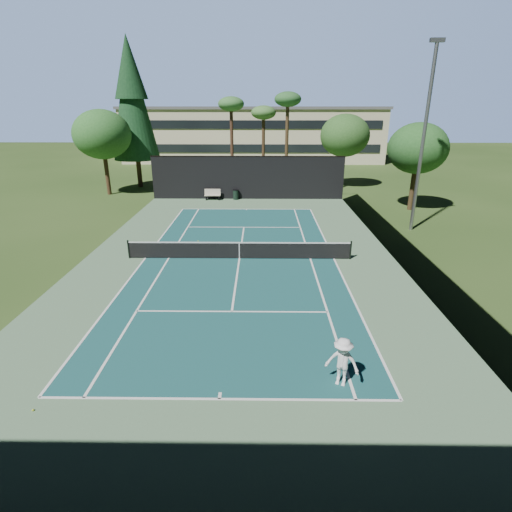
{
  "coord_description": "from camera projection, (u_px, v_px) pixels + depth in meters",
  "views": [
    {
      "loc": [
        1.23,
        -21.6,
        8.28
      ],
      "look_at": [
        1.0,
        -3.0,
        1.3
      ],
      "focal_mm": 28.0,
      "sensor_mm": 36.0,
      "label": 1
    }
  ],
  "objects": [
    {
      "name": "palm_b",
      "position": [
        264.0,
        115.0,
        44.89
      ],
      "size": [
        2.8,
        2.8,
        8.42
      ],
      "color": "#45301D",
      "rests_on": "ground"
    },
    {
      "name": "court_lines",
      "position": [
        239.0,
        258.0,
        23.14
      ],
      "size": [
        11.07,
        23.87,
        0.01
      ],
      "color": "white",
      "rests_on": "ground"
    },
    {
      "name": "tennis_ball_c",
      "position": [
        220.0,
        248.0,
        24.73
      ],
      "size": [
        0.07,
        0.07,
        0.07
      ],
      "primitive_type": "sphere",
      "color": "gold",
      "rests_on": "ground"
    },
    {
      "name": "pine_tree",
      "position": [
        131.0,
        93.0,
        40.52
      ],
      "size": [
        4.8,
        4.8,
        15.0
      ],
      "color": "#402D1B",
      "rests_on": "ground"
    },
    {
      "name": "fence",
      "position": [
        239.0,
        225.0,
        22.5
      ],
      "size": [
        18.04,
        32.05,
        4.03
      ],
      "color": "black",
      "rests_on": "ground"
    },
    {
      "name": "campus_building",
      "position": [
        254.0,
        133.0,
        64.72
      ],
      "size": [
        40.5,
        12.5,
        8.3
      ],
      "color": "beige",
      "rests_on": "ground"
    },
    {
      "name": "decid_tree_b",
      "position": [
        418.0,
        149.0,
        32.44
      ],
      "size": [
        4.8,
        4.8,
        7.14
      ],
      "color": "#47351E",
      "rests_on": "ground"
    },
    {
      "name": "apron_slab",
      "position": [
        239.0,
        259.0,
        23.15
      ],
      "size": [
        18.0,
        32.0,
        0.01
      ],
      "primitive_type": "cube",
      "color": "#587E59",
      "rests_on": "ground"
    },
    {
      "name": "court_surface",
      "position": [
        239.0,
        259.0,
        23.15
      ],
      "size": [
        10.97,
        23.77,
        0.01
      ],
      "primitive_type": "cube",
      "color": "#194F50",
      "rests_on": "ground"
    },
    {
      "name": "park_bench",
      "position": [
        213.0,
        194.0,
        37.56
      ],
      "size": [
        1.5,
        0.45,
        1.02
      ],
      "color": "beige",
      "rests_on": "ground"
    },
    {
      "name": "player",
      "position": [
        342.0,
        362.0,
        12.41
      ],
      "size": [
        1.23,
        1.0,
        1.66
      ],
      "primitive_type": "imported",
      "rotation": [
        0.0,
        0.0,
        -0.42
      ],
      "color": "white",
      "rests_on": "ground"
    },
    {
      "name": "ground",
      "position": [
        239.0,
        259.0,
        23.15
      ],
      "size": [
        160.0,
        160.0,
        0.0
      ],
      "primitive_type": "plane",
      "color": "#2D481B",
      "rests_on": "ground"
    },
    {
      "name": "decid_tree_c",
      "position": [
        102.0,
        135.0,
        38.13
      ],
      "size": [
        5.44,
        5.44,
        8.09
      ],
      "color": "#4A3320",
      "rests_on": "ground"
    },
    {
      "name": "trash_bin",
      "position": [
        236.0,
        195.0,
        37.71
      ],
      "size": [
        0.56,
        0.56,
        0.95
      ],
      "color": "black",
      "rests_on": "ground"
    },
    {
      "name": "palm_c",
      "position": [
        288.0,
        103.0,
        41.61
      ],
      "size": [
        2.8,
        2.8,
        9.77
      ],
      "color": "#4C3620",
      "rests_on": "ground"
    },
    {
      "name": "light_pole",
      "position": [
        424.0,
        136.0,
        26.36
      ],
      "size": [
        0.9,
        0.25,
        12.22
      ],
      "color": "gray",
      "rests_on": "ground"
    },
    {
      "name": "tennis_ball_a",
      "position": [
        33.0,
        410.0,
        11.56
      ],
      "size": [
        0.07,
        0.07,
        0.07
      ],
      "primitive_type": "sphere",
      "color": "gold",
      "rests_on": "ground"
    },
    {
      "name": "tennis_ball_d",
      "position": [
        198.0,
        241.0,
        26.07
      ],
      "size": [
        0.08,
        0.08,
        0.08
      ],
      "primitive_type": "sphere",
      "color": "#C2E333",
      "rests_on": "ground"
    },
    {
      "name": "decid_tree_a",
      "position": [
        345.0,
        136.0,
        41.73
      ],
      "size": [
        5.12,
        5.12,
        7.62
      ],
      "color": "#49321F",
      "rests_on": "ground"
    },
    {
      "name": "tennis_ball_b",
      "position": [
        201.0,
        248.0,
        24.75
      ],
      "size": [
        0.07,
        0.07,
        0.07
      ],
      "primitive_type": "sphere",
      "color": "#CEDE32",
      "rests_on": "ground"
    },
    {
      "name": "tennis_net",
      "position": [
        239.0,
        250.0,
        22.95
      ],
      "size": [
        12.9,
        0.1,
        1.1
      ],
      "color": "black",
      "rests_on": "ground"
    },
    {
      "name": "palm_a",
      "position": [
        231.0,
        107.0,
        42.76
      ],
      "size": [
        2.8,
        2.8,
        9.32
      ],
      "color": "#492D1F",
      "rests_on": "ground"
    }
  ]
}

